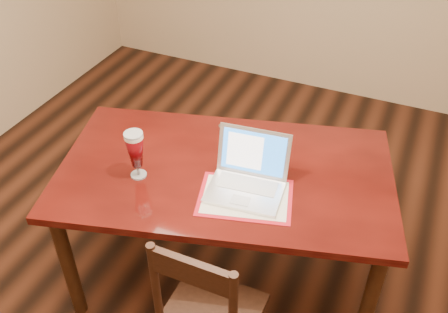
% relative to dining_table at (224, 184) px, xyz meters
% --- Properties ---
extents(ground, '(5.00, 5.00, 0.00)m').
position_rel_dining_table_xyz_m(ground, '(-0.03, -0.10, -0.71)').
color(ground, black).
rests_on(ground, ground).
extents(dining_table, '(1.90, 1.37, 1.07)m').
position_rel_dining_table_xyz_m(dining_table, '(0.00, 0.00, 0.00)').
color(dining_table, '#490E09').
rests_on(dining_table, ground).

